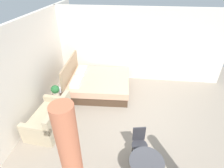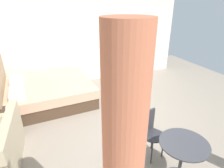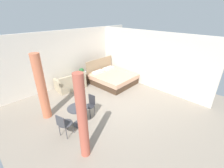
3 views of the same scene
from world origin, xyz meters
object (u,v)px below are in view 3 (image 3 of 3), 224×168
Objects in this scene: vase at (85,72)px; nightstand at (84,79)px; potted_plant at (82,71)px; bed at (112,78)px; couch at (71,84)px; cafe_chair_near_window at (63,123)px; balcony_table at (78,113)px; cafe_chair_near_couch at (91,104)px.

nightstand is at bearing 179.62° from vase.
potted_plant is at bearing 177.07° from vase.
bed is 2.23m from couch.
cafe_chair_near_window is (-3.94, -1.79, 0.21)m from bed.
balcony_table is (-3.29, -1.61, 0.19)m from bed.
nightstand is at bearing 59.37° from cafe_chair_near_couch.
couch is 3.76× the size of potted_plant.
balcony_table is at bearing -130.48° from vase.
cafe_chair_near_window is at bearing -155.59° from bed.
bed is 1.50m from vase.
potted_plant reaches higher than cafe_chair_near_couch.
bed is 3.67m from balcony_table.
bed is 2.65× the size of cafe_chair_near_couch.
bed is 3.22× the size of balcony_table.
balcony_table is (-1.30, -2.60, 0.20)m from couch.
balcony_table is at bearing -116.46° from couch.
vase is at bearing 49.52° from balcony_table.
potted_plant is (-1.24, 1.06, 0.45)m from bed.
potted_plant reaches higher than balcony_table.
bed is at bearing 26.11° from balcony_table.
nightstand is 0.49m from potted_plant.
bed is 2.70× the size of cafe_chair_near_window.
nightstand is (0.85, 0.06, -0.02)m from couch.
vase is at bearing 57.40° from cafe_chair_near_couch.
nightstand is at bearing 3.79° from couch.
cafe_chair_near_couch is at bearing -104.63° from couch.
bed is 1.54× the size of couch.
nightstand is at bearing 137.56° from bed.
vase is 3.01m from cafe_chair_near_couch.
nightstand is 3.31× the size of vase.
nightstand is 0.77× the size of balcony_table.
nightstand is 1.39× the size of potted_plant.
couch reaches higher than nightstand.
balcony_table reaches higher than nightstand.
vase is 0.19× the size of cafe_chair_near_couch.
couch is 1.75× the size of cafe_chair_near_window.
couch is at bearing 55.06° from cafe_chair_near_window.
couch is 2.57m from cafe_chair_near_couch.
cafe_chair_near_window is at bearing -124.94° from couch.
potted_plant is 3.38m from balcony_table.
vase is (0.22, -0.01, -0.13)m from potted_plant.
bed reaches higher than cafe_chair_near_couch.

